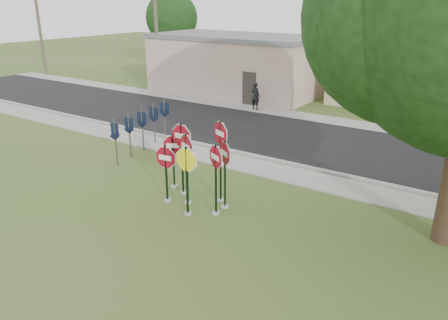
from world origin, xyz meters
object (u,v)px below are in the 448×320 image
Objects in this scene: stop_sign_center at (187,158)px; utility_pole_near at (156,23)px; stop_sign_yellow at (187,172)px; pedestrian at (255,96)px; stop_sign_left at (166,167)px.

stop_sign_center is 0.28× the size of utility_pole_near.
stop_sign_yellow is 14.53m from pedestrian.
stop_sign_left is 0.23× the size of utility_pole_near.
stop_sign_left is (-1.21, 0.40, -0.20)m from stop_sign_yellow.
stop_sign_left is 1.27× the size of pedestrian.
pedestrian is (9.01, -1.09, -4.06)m from utility_pole_near.
stop_sign_yellow is at bearing -45.61° from utility_pole_near.
stop_sign_left is 19.67m from utility_pole_near.
utility_pole_near is 9.94m from pedestrian.
utility_pole_near is (-13.79, 13.95, 3.30)m from stop_sign_center.
stop_sign_left is 13.75m from pedestrian.
stop_sign_yellow is 20.74m from utility_pole_near.
stop_sign_center reaches higher than pedestrian.
utility_pole_near is (-13.09, 14.22, 3.67)m from stop_sign_left.
stop_sign_center is 19.89m from utility_pole_near.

